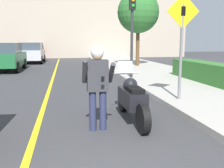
% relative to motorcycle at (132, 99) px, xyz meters
% --- Properties ---
extents(road_center_line, '(0.12, 36.00, 0.01)m').
position_rel_motorcycle_xyz_m(road_center_line, '(-2.01, 3.16, -0.49)').
color(road_center_line, yellow).
rests_on(road_center_line, ground).
extents(building_backdrop, '(28.00, 1.20, 6.88)m').
position_rel_motorcycle_xyz_m(building_backdrop, '(-1.41, 23.16, 2.95)').
color(building_backdrop, '#B2A38E').
rests_on(building_backdrop, ground).
extents(motorcycle, '(0.62, 2.20, 1.27)m').
position_rel_motorcycle_xyz_m(motorcycle, '(0.00, 0.00, 0.00)').
color(motorcycle, black).
rests_on(motorcycle, ground).
extents(person_biker, '(0.59, 0.46, 1.66)m').
position_rel_motorcycle_xyz_m(person_biker, '(-0.81, -0.46, 0.52)').
color(person_biker, '#282D4C').
rests_on(person_biker, ground).
extents(crossing_sign, '(0.91, 0.08, 2.82)m').
position_rel_motorcycle_xyz_m(crossing_sign, '(1.67, 1.15, 1.36)').
color(crossing_sign, slate).
rests_on(crossing_sign, sidewalk_curb).
extents(traffic_light, '(0.26, 0.30, 3.69)m').
position_rel_motorcycle_xyz_m(traffic_light, '(1.50, 5.57, 2.23)').
color(traffic_light, '#2D2D30').
rests_on(traffic_light, sidewalk_curb).
extents(hedge_row, '(0.90, 4.50, 0.76)m').
position_rel_motorcycle_xyz_m(hedge_row, '(4.19, 3.95, 0.04)').
color(hedge_row, '#33702D').
rests_on(hedge_row, sidewalk_curb).
extents(street_tree, '(2.73, 2.73, 4.88)m').
position_rel_motorcycle_xyz_m(street_tree, '(3.41, 11.13, 3.16)').
color(street_tree, brown).
rests_on(street_tree, sidewalk_curb).
extents(parked_car_green, '(1.88, 4.20, 1.68)m').
position_rel_motorcycle_xyz_m(parked_car_green, '(-4.91, 10.88, 0.37)').
color(parked_car_green, black).
rests_on(parked_car_green, ground).
extents(parked_car_silver, '(1.88, 4.20, 1.68)m').
position_rel_motorcycle_xyz_m(parked_car_silver, '(-4.10, 16.61, 0.37)').
color(parked_car_silver, black).
rests_on(parked_car_silver, ground).
extents(parked_car_red, '(1.88, 4.20, 1.68)m').
position_rel_motorcycle_xyz_m(parked_car_red, '(-4.48, 22.28, 0.37)').
color(parked_car_red, black).
rests_on(parked_car_red, ground).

